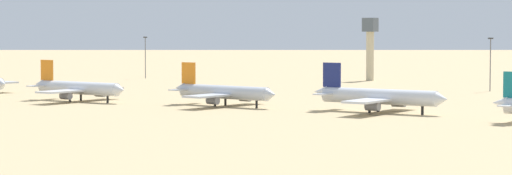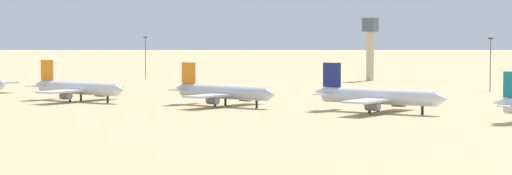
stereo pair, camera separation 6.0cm
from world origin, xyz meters
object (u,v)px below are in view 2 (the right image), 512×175
object	(u,v)px
parked_jet_orange_1	(78,88)
light_pole_mid	(145,55)
control_tower	(370,43)
light_pole_west	(490,61)
parked_jet_navy_3	(378,97)
parked_jet_orange_2	(223,92)

from	to	relation	value
parked_jet_orange_1	light_pole_mid	distance (m)	137.45
control_tower	light_pole_west	xyz separation A→B (m)	(64.80, -42.59, -5.19)
light_pole_west	light_pole_mid	world-z (taller)	light_pole_west
control_tower	light_pole_west	world-z (taller)	control_tower
control_tower	light_pole_mid	world-z (taller)	control_tower
parked_jet_navy_3	control_tower	xyz separation A→B (m)	(-67.82, 142.78, 11.54)
light_pole_mid	parked_jet_navy_3	bearing A→B (deg)	-34.71
control_tower	light_pole_west	distance (m)	77.71
parked_jet_navy_3	light_pole_west	size ratio (longest dim) A/B	2.07
parked_jet_orange_2	light_pole_mid	world-z (taller)	light_pole_mid
parked_jet_navy_3	light_pole_west	distance (m)	100.44
parked_jet_orange_1	parked_jet_orange_2	world-z (taller)	parked_jet_orange_1
parked_jet_navy_3	light_pole_mid	size ratio (longest dim) A/B	2.11
parked_jet_navy_3	light_pole_mid	distance (m)	193.95
parked_jet_orange_2	control_tower	world-z (taller)	control_tower
parked_jet_orange_1	parked_jet_orange_2	xyz separation A→B (m)	(46.99, 6.71, -0.05)
parked_jet_orange_2	parked_jet_navy_3	world-z (taller)	parked_jet_navy_3
parked_jet_orange_1	light_pole_mid	world-z (taller)	light_pole_mid
parked_jet_orange_1	light_pole_west	world-z (taller)	light_pole_west
parked_jet_orange_1	control_tower	bearing A→B (deg)	84.40
parked_jet_orange_1	control_tower	xyz separation A→B (m)	(24.70, 152.34, 11.71)
parked_jet_orange_1	light_pole_west	distance (m)	141.77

